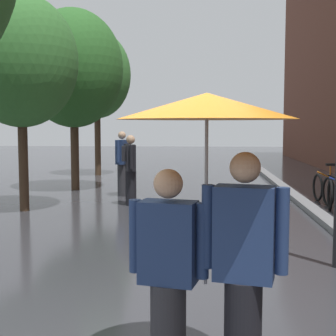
{
  "coord_description": "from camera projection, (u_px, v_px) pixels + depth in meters",
  "views": [
    {
      "loc": [
        0.78,
        -3.52,
        1.91
      ],
      "look_at": [
        0.32,
        2.73,
        1.35
      ],
      "focal_mm": 50.84,
      "sensor_mm": 36.0,
      "label": 1
    }
  ],
  "objects": [
    {
      "name": "kerb_strip",
      "position": [
        288.0,
        191.0,
        13.42
      ],
      "size": [
        0.3,
        36.0,
        0.12
      ],
      "primitive_type": "cube",
      "color": "slate",
      "rests_on": "ground"
    },
    {
      "name": "street_tree_1",
      "position": [
        21.0,
        61.0,
        10.41
      ],
      "size": [
        2.5,
        2.5,
        4.78
      ],
      "color": "#473323",
      "rests_on": "ground"
    },
    {
      "name": "street_tree_2",
      "position": [
        73.0,
        69.0,
        13.89
      ],
      "size": [
        2.91,
        2.91,
        5.3
      ],
      "color": "#473323",
      "rests_on": "ground"
    },
    {
      "name": "street_tree_3",
      "position": [
        97.0,
        75.0,
        18.03
      ],
      "size": [
        2.58,
        2.58,
        5.48
      ],
      "color": "#473323",
      "rests_on": "ground"
    },
    {
      "name": "couple_under_umbrella",
      "position": [
        207.0,
        190.0,
        3.28
      ],
      "size": [
        1.24,
        1.24,
        2.13
      ],
      "color": "#2D2D33",
      "rests_on": "ground"
    },
    {
      "name": "pedestrian_walking_midground",
      "position": [
        123.0,
        162.0,
        12.85
      ],
      "size": [
        0.4,
        0.57,
        1.76
      ],
      "color": "#2D2D33",
      "rests_on": "ground"
    },
    {
      "name": "pedestrian_walking_far",
      "position": [
        130.0,
        168.0,
        11.34
      ],
      "size": [
        0.39,
        0.58,
        1.68
      ],
      "color": "black",
      "rests_on": "ground"
    }
  ]
}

